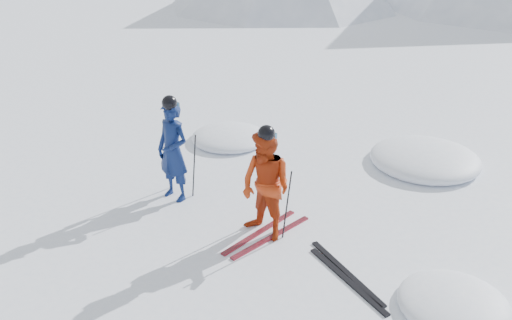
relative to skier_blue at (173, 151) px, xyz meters
The scene contains 12 objects.
ground 3.58m from the skier_blue, ahead, with size 160.00×160.00×0.00m, color white.
skier_blue is the anchor object (origin of this frame).
skier_red 2.04m from the skier_blue, ahead, with size 0.87×0.68×1.79m, color #AF300E.
pole_blue_left 0.45m from the skier_blue, 153.43° to the left, with size 0.02×0.02×1.22m, color black.
pole_blue_right 0.47m from the skier_blue, 45.00° to the left, with size 0.02×0.02×1.22m, color black.
pole_red_left 1.79m from the skier_blue, ahead, with size 0.02×0.02×1.19m, color black.
pole_red_right 2.36m from the skier_blue, ahead, with size 0.02×0.02×1.19m, color black.
ski_worn_left 2.12m from the skier_blue, ahead, with size 0.09×1.70×0.03m, color black.
ski_worn_right 2.34m from the skier_blue, ahead, with size 0.09×1.70×0.03m, color black.
ski_loose_a 3.66m from the skier_blue, ahead, with size 0.09×1.70×0.03m, color black.
ski_loose_b 3.77m from the skier_blue, ahead, with size 0.09×1.70×0.03m, color black.
snow_lumps 3.89m from the skier_blue, 48.98° to the left, with size 8.01×7.31×0.49m.
Camera 1 is at (3.04, -5.65, 4.82)m, focal length 38.00 mm.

